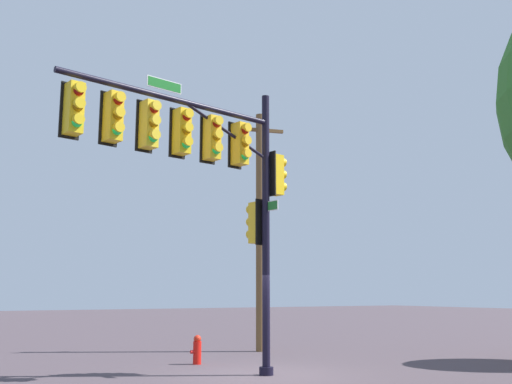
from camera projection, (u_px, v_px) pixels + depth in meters
The scene contains 4 objects.
ground_plane at pixel (266, 375), 14.70m from camera, with size 120.00×120.00×0.00m, color #493C43.
signal_pole_assembly at pixel (206, 160), 14.32m from camera, with size 6.44×2.11×7.35m.
utility_pole at pixel (260, 226), 21.40m from camera, with size 1.77×0.56×8.70m.
fire_hydrant at pixel (197, 350), 16.99m from camera, with size 0.33×0.24×0.83m.
Camera 1 is at (7.79, 13.14, 2.05)m, focal length 40.98 mm.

